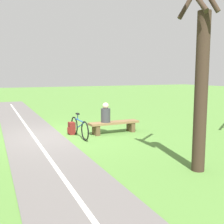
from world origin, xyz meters
TOP-DOWN VIEW (x-y plane):
  - ground_plane at (0.00, 0.00)m, footprint 80.00×80.00m
  - paved_path at (0.84, 4.00)m, footprint 3.31×36.05m
  - path_centre_line at (0.84, 4.00)m, footprint 1.28×31.98m
  - bench at (-2.17, 0.38)m, footprint 1.96×0.47m
  - person_seated at (-1.83, 0.38)m, footprint 0.35×0.35m
  - bicycle at (-0.76, 0.50)m, footprint 0.08×1.76m
  - backpack at (-0.67, -0.11)m, footprint 0.26×0.28m
  - tree_near_bench at (-2.08, 4.90)m, footprint 0.99×1.00m

SIDE VIEW (x-z plane):
  - ground_plane at x=0.00m, z-range 0.00..0.00m
  - paved_path at x=0.84m, z-range 0.00..0.02m
  - path_centre_line at x=0.84m, z-range 0.02..0.02m
  - backpack at x=-0.67m, z-range 0.00..0.45m
  - bench at x=-2.17m, z-range 0.09..0.54m
  - bicycle at x=-0.76m, z-range -0.07..0.78m
  - person_seated at x=-1.83m, z-range 0.39..1.12m
  - tree_near_bench at x=-2.08m, z-range -0.33..4.48m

